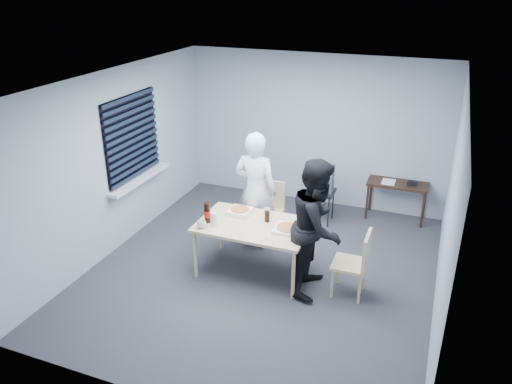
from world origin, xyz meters
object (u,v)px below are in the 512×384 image
at_px(chair_far, 270,206).
at_px(person_white, 255,191).
at_px(soda_bottle, 207,213).
at_px(mug_a, 202,224).
at_px(side_table, 397,187).
at_px(person_black, 317,227).
at_px(mug_b, 267,211).
at_px(stool, 322,197).
at_px(backpack, 323,178).
at_px(dining_table, 254,228).
at_px(chair_right, 357,260).

relative_size(chair_far, person_white, 0.50).
bearing_deg(soda_bottle, mug_a, -90.29).
bearing_deg(side_table, person_black, -106.76).
distance_m(side_table, mug_b, 2.54).
height_order(person_black, stool, person_black).
xyz_separation_m(person_black, backpack, (-0.39, 1.86, -0.11)).
distance_m(backpack, soda_bottle, 2.23).
bearing_deg(person_white, stool, -122.89).
distance_m(chair_far, stool, 1.00).
bearing_deg(mug_a, chair_far, 71.63).
distance_m(dining_table, chair_far, 1.04).
height_order(chair_right, person_black, person_black).
bearing_deg(person_white, person_black, 145.83).
distance_m(backpack, mug_a, 2.38).
xyz_separation_m(dining_table, person_black, (0.87, -0.07, 0.22)).
bearing_deg(person_black, stool, 11.88).
distance_m(mug_a, soda_bottle, 0.19).
bearing_deg(chair_far, side_table, 37.11).
xyz_separation_m(stool, soda_bottle, (-1.08, -1.97, 0.42)).
relative_size(chair_far, mug_b, 8.90).
distance_m(person_black, mug_a, 1.50).
bearing_deg(chair_right, chair_far, 145.04).
bearing_deg(dining_table, chair_right, -2.32).
distance_m(person_white, side_table, 2.50).
bearing_deg(side_table, mug_b, -127.36).
relative_size(person_white, side_table, 1.83).
height_order(chair_far, person_white, person_white).
relative_size(backpack, soda_bottle, 1.66).
relative_size(stool, mug_b, 5.48).
bearing_deg(chair_right, dining_table, 177.68).
relative_size(dining_table, side_table, 1.54).
bearing_deg(dining_table, chair_far, 98.23).
distance_m(dining_table, person_white, 0.76).
xyz_separation_m(side_table, stool, (-1.12, -0.54, -0.13)).
relative_size(stool, backpack, 1.18).
bearing_deg(chair_far, mug_a, -108.37).
relative_size(person_white, mug_a, 14.39).
height_order(chair_right, mug_b, chair_right).
relative_size(person_white, backpack, 3.80).
distance_m(chair_right, mug_a, 2.03).
height_order(person_white, person_black, same).
height_order(chair_right, mug_a, chair_right).
height_order(chair_far, chair_right, same).
bearing_deg(stool, mug_b, -105.78).
height_order(dining_table, side_table, dining_table).
height_order(person_white, soda_bottle, person_white).
bearing_deg(person_black, chair_right, -88.02).
bearing_deg(mug_a, mug_b, 45.46).
xyz_separation_m(stool, backpack, (-0.00, -0.01, 0.34)).
bearing_deg(stool, mug_a, -116.71).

